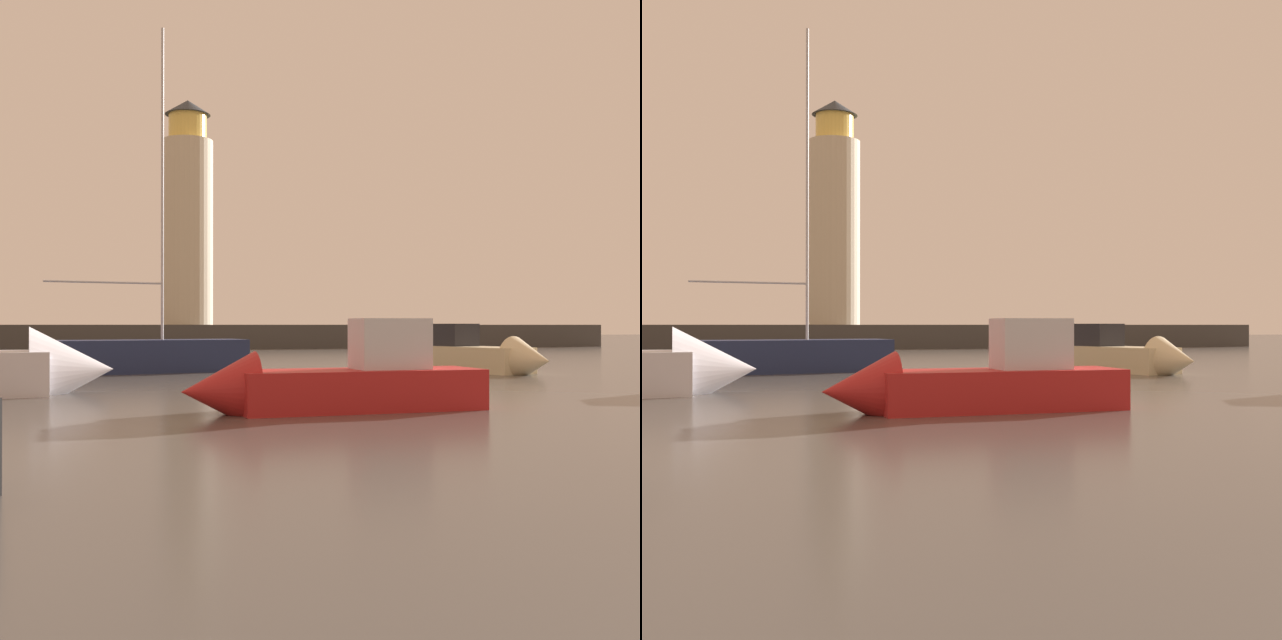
{
  "view_description": "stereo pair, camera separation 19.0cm",
  "coord_description": "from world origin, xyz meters",
  "views": [
    {
      "loc": [
        -5.91,
        -1.38,
        1.97
      ],
      "look_at": [
        -0.65,
        19.33,
        2.11
      ],
      "focal_mm": 44.94,
      "sensor_mm": 36.0,
      "label": 1
    },
    {
      "loc": [
        -5.72,
        -1.43,
        1.97
      ],
      "look_at": [
        -0.65,
        19.33,
        2.11
      ],
      "focal_mm": 44.94,
      "sensor_mm": 36.0,
      "label": 2
    }
  ],
  "objects": [
    {
      "name": "ground_plane",
      "position": [
        0.0,
        33.12,
        0.0
      ],
      "size": [
        220.0,
        220.0,
        0.0
      ],
      "primitive_type": "plane",
      "color": "#4C4742"
    },
    {
      "name": "motorboat_4",
      "position": [
        -1.32,
        16.31,
        0.63
      ],
      "size": [
        7.07,
        2.17,
        2.48
      ],
      "color": "#B21E1E",
      "rests_on": "ground_plane"
    },
    {
      "name": "breakwater",
      "position": [
        0.0,
        66.23,
        1.0
      ],
      "size": [
        74.56,
        5.3,
        2.0
      ],
      "primitive_type": "cube",
      "color": "#423F3D",
      "rests_on": "ground_plane"
    },
    {
      "name": "sailboat_moored",
      "position": [
        -4.93,
        32.57,
        0.73
      ],
      "size": [
        8.94,
        3.94,
        14.46
      ],
      "color": "#1E284C",
      "rests_on": "ground_plane"
    },
    {
      "name": "motorboat_1",
      "position": [
        8.92,
        29.09,
        0.67
      ],
      "size": [
        4.34,
        7.14,
        2.39
      ],
      "color": "beige",
      "rests_on": "ground_plane"
    },
    {
      "name": "lighthouse",
      "position": [
        -0.21,
        66.23,
        10.92
      ],
      "size": [
        4.24,
        4.24,
        18.84
      ],
      "color": "beige",
      "rests_on": "breakwater"
    }
  ]
}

